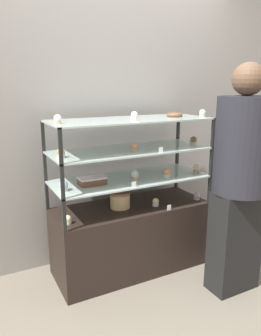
{
  "coord_description": "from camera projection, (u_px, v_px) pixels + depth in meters",
  "views": [
    {
      "loc": [
        -1.19,
        -2.3,
        1.57
      ],
      "look_at": [
        0.0,
        0.0,
        0.91
      ],
      "focal_mm": 35.0,
      "sensor_mm": 36.0,
      "label": 1
    }
  ],
  "objects": [
    {
      "name": "cupcake_3",
      "position": [
        63.0,
        186.0,
        2.36
      ],
      "size": [
        0.07,
        0.07,
        0.08
      ],
      "color": "beige",
      "rests_on": "display_riser_lower"
    },
    {
      "name": "back_wall",
      "position": [
        110.0,
        116.0,
        2.92
      ],
      "size": [
        8.0,
        0.05,
        2.6
      ],
      "color": "gray",
      "rests_on": "ground_plane"
    },
    {
      "name": "price_tag_3",
      "position": [
        138.0,
        119.0,
        2.34
      ],
      "size": [
        0.04,
        0.0,
        0.04
      ],
      "color": "white",
      "rests_on": "display_riser_upper"
    },
    {
      "name": "price_tag_2",
      "position": [
        161.0,
        150.0,
        2.49
      ],
      "size": [
        0.04,
        0.0,
        0.04
      ],
      "color": "white",
      "rests_on": "display_riser_middle"
    },
    {
      "name": "cupcake_5",
      "position": [
        167.0,
        173.0,
        2.72
      ],
      "size": [
        0.07,
        0.07,
        0.08
      ],
      "color": "white",
      "rests_on": "display_riser_lower"
    },
    {
      "name": "price_tag_0",
      "position": [
        169.0,
        208.0,
        2.65
      ],
      "size": [
        0.04,
        0.0,
        0.04
      ],
      "color": "white",
      "rests_on": "display_base"
    },
    {
      "name": "cupcake_1",
      "position": [
        156.0,
        202.0,
        2.74
      ],
      "size": [
        0.05,
        0.05,
        0.07
      ],
      "color": "white",
      "rests_on": "display_base"
    },
    {
      "name": "cupcake_0",
      "position": [
        68.0,
        220.0,
        2.39
      ],
      "size": [
        0.05,
        0.05,
        0.07
      ],
      "color": "beige",
      "rests_on": "display_base"
    },
    {
      "name": "ground_plane",
      "position": [
        130.0,
        267.0,
        2.9
      ],
      "size": [
        20.0,
        20.0,
        0.0
      ],
      "primitive_type": "plane",
      "color": "gray"
    },
    {
      "name": "cupcake_8",
      "position": [
        134.0,
        147.0,
        2.54
      ],
      "size": [
        0.06,
        0.06,
        0.07
      ],
      "color": "#CCB28C",
      "rests_on": "display_riser_middle"
    },
    {
      "name": "cupcake_9",
      "position": [
        193.0,
        141.0,
        2.83
      ],
      "size": [
        0.06,
        0.06,
        0.07
      ],
      "color": "beige",
      "rests_on": "display_riser_middle"
    },
    {
      "name": "display_base",
      "position": [
        130.0,
        237.0,
        2.83
      ],
      "size": [
        1.3,
        0.51,
        0.58
      ],
      "color": "black",
      "rests_on": "ground_plane"
    },
    {
      "name": "layer_cake_centerpiece",
      "position": [
        120.0,
        199.0,
        2.7
      ],
      "size": [
        0.17,
        0.17,
        0.14
      ],
      "color": "#DBBC84",
      "rests_on": "display_base"
    },
    {
      "name": "cupcake_6",
      "position": [
        197.0,
        169.0,
        2.85
      ],
      "size": [
        0.07,
        0.07,
        0.08
      ],
      "color": "#CCB28C",
      "rests_on": "display_riser_lower"
    },
    {
      "name": "display_riser_upper",
      "position": [
        130.0,
        121.0,
        2.58
      ],
      "size": [
        1.3,
        0.51,
        0.24
      ],
      "color": "black",
      "rests_on": "display_riser_middle"
    },
    {
      "name": "cupcake_2",
      "position": [
        197.0,
        196.0,
        2.89
      ],
      "size": [
        0.05,
        0.05,
        0.07
      ],
      "color": "white",
      "rests_on": "display_base"
    },
    {
      "name": "sheet_cake_frosted",
      "position": [
        92.0,
        181.0,
        2.52
      ],
      "size": [
        0.2,
        0.13,
        0.06
      ],
      "color": "brown",
      "rests_on": "display_riser_lower"
    },
    {
      "name": "cupcake_12",
      "position": [
        203.0,
        113.0,
        2.72
      ],
      "size": [
        0.05,
        0.05,
        0.06
      ],
      "color": "#CCB28C",
      "rests_on": "display_riser_upper"
    },
    {
      "name": "cupcake_7",
      "position": [
        61.0,
        153.0,
        2.32
      ],
      "size": [
        0.06,
        0.06,
        0.07
      ],
      "color": "beige",
      "rests_on": "display_riser_middle"
    },
    {
      "name": "cupcake_4",
      "position": [
        135.0,
        175.0,
        2.65
      ],
      "size": [
        0.07,
        0.07,
        0.08
      ],
      "color": "#CCB28C",
      "rests_on": "display_riser_lower"
    },
    {
      "name": "cupcake_11",
      "position": [
        134.0,
        116.0,
        2.51
      ],
      "size": [
        0.05,
        0.05,
        0.06
      ],
      "color": "white",
      "rests_on": "display_riser_upper"
    },
    {
      "name": "display_riser_middle",
      "position": [
        130.0,
        151.0,
        2.64
      ],
      "size": [
        1.3,
        0.51,
        0.24
      ],
      "color": "black",
      "rests_on": "display_riser_lower"
    },
    {
      "name": "donut_glazed",
      "position": [
        175.0,
        115.0,
        2.76
      ],
      "size": [
        0.14,
        0.14,
        0.03
      ],
      "color": "brown",
      "rests_on": "display_riser_upper"
    },
    {
      "name": "customer_figure",
      "position": [
        240.0,
        176.0,
        2.39
      ],
      "size": [
        0.4,
        0.4,
        1.72
      ],
      "color": "black",
      "rests_on": "ground_plane"
    },
    {
      "name": "price_tag_1",
      "position": [
        134.0,
        185.0,
        2.45
      ],
      "size": [
        0.04,
        0.0,
        0.04
      ],
      "color": "white",
      "rests_on": "display_riser_lower"
    },
    {
      "name": "display_riser_lower",
      "position": [
        130.0,
        180.0,
        2.7
      ],
      "size": [
        1.3,
        0.51,
        0.24
      ],
      "color": "black",
      "rests_on": "display_base"
    },
    {
      "name": "cupcake_10",
      "position": [
        58.0,
        119.0,
        2.26
      ],
      "size": [
        0.05,
        0.05,
        0.06
      ],
      "color": "#CCB28C",
      "rests_on": "display_riser_upper"
    }
  ]
}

